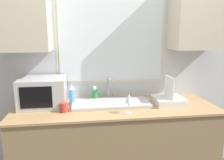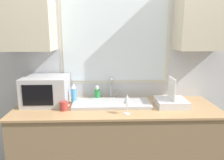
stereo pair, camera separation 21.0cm
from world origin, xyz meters
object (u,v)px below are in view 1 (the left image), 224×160
at_px(microwave, 43,92).
at_px(spray_bottle, 72,95).
at_px(soap_bottle, 95,94).
at_px(faucet, 109,87).
at_px(dish_rack, 169,100).
at_px(wine_glass, 129,99).
at_px(mug_near_sink, 64,107).

xyz_separation_m(microwave, spray_bottle, (0.28, 0.02, -0.04)).
height_order(spray_bottle, soap_bottle, spray_bottle).
relative_size(faucet, soap_bottle, 1.64).
relative_size(faucet, spray_bottle, 1.20).
height_order(faucet, dish_rack, dish_rack).
distance_m(faucet, microwave, 0.69).
bearing_deg(soap_bottle, microwave, -167.22).
height_order(dish_rack, wine_glass, dish_rack).
relative_size(faucet, microwave, 0.58).
xyz_separation_m(dish_rack, soap_bottle, (-0.75, 0.23, 0.02)).
relative_size(faucet, mug_near_sink, 2.36).
relative_size(soap_bottle, mug_near_sink, 1.44).
distance_m(spray_bottle, wine_glass, 0.62).
bearing_deg(mug_near_sink, wine_glass, -11.31).
xyz_separation_m(faucet, microwave, (-0.68, -0.12, -0.00)).
height_order(soap_bottle, mug_near_sink, soap_bottle).
xyz_separation_m(dish_rack, wine_glass, (-0.47, -0.21, 0.09)).
xyz_separation_m(dish_rack, spray_bottle, (-0.99, 0.13, 0.06)).
bearing_deg(faucet, spray_bottle, -165.75).
distance_m(dish_rack, wine_glass, 0.52).
distance_m(soap_bottle, mug_near_sink, 0.44).
height_order(faucet, soap_bottle, faucet).
height_order(microwave, dish_rack, same).
xyz_separation_m(soap_bottle, wine_glass, (0.28, -0.44, 0.07)).
bearing_deg(soap_bottle, dish_rack, -16.80).
height_order(faucet, mug_near_sink, faucet).
bearing_deg(dish_rack, soap_bottle, 163.20).
xyz_separation_m(spray_bottle, mug_near_sink, (-0.07, -0.22, -0.06)).
height_order(dish_rack, spray_bottle, dish_rack).
bearing_deg(mug_near_sink, faucet, 34.38).
distance_m(faucet, wine_glass, 0.45).
bearing_deg(mug_near_sink, microwave, 137.15).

